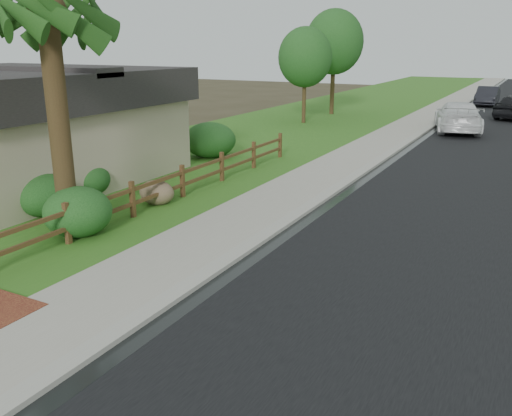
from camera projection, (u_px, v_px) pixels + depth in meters
The scene contains 18 objects.
ground at pixel (98, 332), 9.31m from camera, with size 120.00×120.00×0.00m, color #39331F.
curb at pixel (452, 112), 38.70m from camera, with size 0.40×90.00×0.12m, color gray.
wet_gutter at pixel (457, 113), 38.55m from camera, with size 0.50×90.00×0.00m, color black.
sidewalk at pixel (433, 112), 39.28m from camera, with size 2.20×90.00×0.10m, color #9D9789.
grass_strip at pixel (407, 110), 40.14m from camera, with size 1.60×90.00×0.06m, color #2D631C.
lawn_near at pixel (340, 107), 42.48m from camera, with size 9.00×90.00×0.04m, color #2D631C.
ranch_fence at pixel (159, 188), 16.16m from camera, with size 0.12×16.92×1.10m.
palm_tree at pixel (47, 9), 12.60m from camera, with size 3.60×3.60×6.60m.
house at pixel (3, 121), 19.56m from camera, with size 10.60×9.60×4.05m.
white_suv at pixel (458, 117), 30.32m from camera, with size 2.33×5.74×1.67m, color white.
dark_car_far at pixel (487, 96), 43.38m from camera, with size 1.56×4.48×1.48m, color black.
boulder at pixel (157, 193), 16.58m from camera, with size 1.16×0.87×0.77m, color brown.
shrub_a at pixel (78, 212), 13.79m from camera, with size 1.72×1.72×1.29m, color #184016.
shrub_b at pixel (43, 195), 15.49m from camera, with size 1.75×1.75×1.22m, color #184016.
shrub_c at pixel (86, 180), 17.42m from camera, with size 1.55×1.55×1.12m, color #184016.
shrub_d at pixel (210, 140), 23.41m from camera, with size 2.25×2.25×1.53m, color #184016.
tree_near_left at pixel (305, 57), 32.70m from camera, with size 3.27×3.27×5.79m.
tree_mid_left at pixel (334, 42), 36.64m from camera, with size 3.95×3.95×7.06m.
Camera 1 is at (6.29, -6.05, 4.74)m, focal length 38.00 mm.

